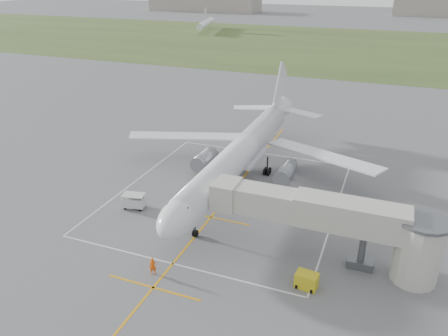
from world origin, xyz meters
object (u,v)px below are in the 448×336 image
at_px(airliner, 241,153).
at_px(ramp_worker_nose, 153,266).
at_px(gpu_unit, 306,281).
at_px(ramp_worker_wing, 214,164).
at_px(jet_bridge, 342,223).
at_px(baggage_cart, 134,201).

distance_m(airliner, ramp_worker_nose, 23.20).
xyz_separation_m(airliner, gpu_unit, (13.56, -19.32, -3.62)).
bearing_deg(ramp_worker_nose, ramp_worker_wing, 70.48).
bearing_deg(jet_bridge, ramp_worker_wing, 141.17).
distance_m(airliner, gpu_unit, 23.87).
distance_m(baggage_cart, ramp_worker_nose, 13.95).
xyz_separation_m(ramp_worker_nose, ramp_worker_wing, (-4.20, 25.52, -0.08)).
xyz_separation_m(airliner, jet_bridge, (15.72, -14.25, 0.35)).
bearing_deg(gpu_unit, ramp_worker_nose, -159.59).
xyz_separation_m(jet_bridge, gpu_unit, (-2.17, -5.06, -3.97)).
distance_m(airliner, baggage_cart, 16.11).
height_order(gpu_unit, ramp_worker_wing, ramp_worker_wing).
bearing_deg(ramp_worker_nose, jet_bridge, -1.51).
bearing_deg(jet_bridge, ramp_worker_nose, -152.66).
distance_m(jet_bridge, ramp_worker_nose, 19.25).
bearing_deg(airliner, baggage_cart, -129.24).
distance_m(jet_bridge, ramp_worker_wing, 27.17).
bearing_deg(baggage_cart, ramp_worker_wing, 61.07).
bearing_deg(ramp_worker_wing, gpu_unit, 172.94).
relative_size(airliner, gpu_unit, 20.98).
bearing_deg(gpu_unit, airliner, 131.62).
relative_size(airliner, ramp_worker_nose, 25.51).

